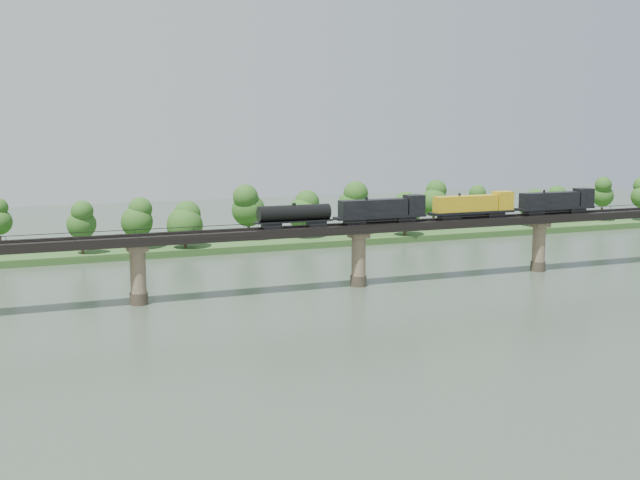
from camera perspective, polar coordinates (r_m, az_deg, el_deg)
name	(u,v)px	position (r m, az deg, el deg)	size (l,w,h in m)	color
ground	(442,324)	(122.13, 8.65, -5.92)	(400.00, 400.00, 0.00)	#324033
far_bank	(266,241)	(198.43, -3.89, -0.04)	(300.00, 24.00, 1.60)	#294C1E
bridge	(359,257)	(147.02, 2.76, -1.20)	(236.00, 30.00, 11.50)	#473A2D
bridge_superstructure	(359,223)	(146.09, 2.78, 1.25)	(220.00, 4.90, 0.75)	black
far_treeline	(238,212)	(190.76, -5.84, 2.02)	(289.06, 17.54, 13.60)	#382619
freight_train	(443,207)	(153.97, 8.74, 2.31)	(72.05, 2.81, 4.96)	black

